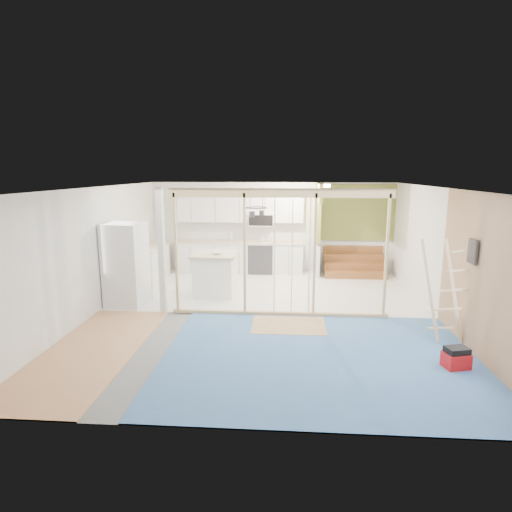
# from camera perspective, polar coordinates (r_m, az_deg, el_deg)

# --- Properties ---
(room) EXTENTS (7.01, 8.01, 2.61)m
(room) POSITION_cam_1_polar(r_m,az_deg,el_deg) (8.56, 1.14, 0.36)
(room) COLOR slate
(room) RESTS_ON ground
(floor_overlays) EXTENTS (7.00, 8.00, 0.03)m
(floor_overlays) POSITION_cam_1_polar(r_m,az_deg,el_deg) (8.95, 1.60, -7.71)
(floor_overlays) COLOR white
(floor_overlays) RESTS_ON room
(stud_frame) EXTENTS (4.66, 0.14, 2.60)m
(stud_frame) POSITION_cam_1_polar(r_m,az_deg,el_deg) (8.52, -0.68, 2.40)
(stud_frame) COLOR tan
(stud_frame) RESTS_ON room
(base_cabinets) EXTENTS (4.45, 2.24, 0.93)m
(base_cabinets) POSITION_cam_1_polar(r_m,az_deg,el_deg) (12.18, -5.60, -0.40)
(base_cabinets) COLOR white
(base_cabinets) RESTS_ON room
(upper_cabinets) EXTENTS (3.60, 0.41, 0.85)m
(upper_cabinets) POSITION_cam_1_polar(r_m,az_deg,el_deg) (12.32, -1.82, 6.15)
(upper_cabinets) COLOR white
(upper_cabinets) RESTS_ON room
(green_partition) EXTENTS (2.25, 1.51, 2.60)m
(green_partition) POSITION_cam_1_polar(r_m,az_deg,el_deg) (12.31, 11.60, 1.81)
(green_partition) COLOR olive
(green_partition) RESTS_ON room
(pot_rack) EXTENTS (0.52, 0.52, 0.72)m
(pot_rack) POSITION_cam_1_polar(r_m,az_deg,el_deg) (10.35, 0.01, 6.16)
(pot_rack) COLOR black
(pot_rack) RESTS_ON room
(sheathing_panel) EXTENTS (0.02, 4.00, 2.60)m
(sheathing_panel) POSITION_cam_1_polar(r_m,az_deg,el_deg) (7.26, 28.83, -3.05)
(sheathing_panel) COLOR tan
(sheathing_panel) RESTS_ON room
(electrical_panel) EXTENTS (0.04, 0.30, 0.40)m
(electrical_panel) POSITION_cam_1_polar(r_m,az_deg,el_deg) (7.71, 26.92, 0.56)
(electrical_panel) COLOR #38383D
(electrical_panel) RESTS_ON room
(ceiling_light) EXTENTS (0.32, 0.32, 0.08)m
(ceiling_light) POSITION_cam_1_polar(r_m,az_deg,el_deg) (11.44, 9.10, 9.23)
(ceiling_light) COLOR #FFEABF
(ceiling_light) RESTS_ON room
(fridge) EXTENTS (0.86, 0.84, 1.83)m
(fridge) POSITION_cam_1_polar(r_m,az_deg,el_deg) (9.71, -16.89, -1.15)
(fridge) COLOR white
(fridge) RESTS_ON room
(island) EXTENTS (1.06, 1.06, 1.01)m
(island) POSITION_cam_1_polar(r_m,az_deg,el_deg) (10.23, -5.45, -2.45)
(island) COLOR white
(island) RESTS_ON room
(bowl) EXTENTS (0.27, 0.27, 0.06)m
(bowl) POSITION_cam_1_polar(r_m,az_deg,el_deg) (9.99, -5.13, 0.39)
(bowl) COLOR white
(bowl) RESTS_ON island
(soap_bottle_a) EXTENTS (0.14, 0.14, 0.32)m
(soap_bottle_a) POSITION_cam_1_polar(r_m,az_deg,el_deg) (12.40, -3.43, 2.77)
(soap_bottle_a) COLOR silver
(soap_bottle_a) RESTS_ON base_cabinets
(soap_bottle_b) EXTENTS (0.12, 0.12, 0.21)m
(soap_bottle_b) POSITION_cam_1_polar(r_m,az_deg,el_deg) (12.18, 0.88, 2.36)
(soap_bottle_b) COLOR silver
(soap_bottle_b) RESTS_ON base_cabinets
(toolbox) EXTENTS (0.41, 0.35, 0.34)m
(toolbox) POSITION_cam_1_polar(r_m,az_deg,el_deg) (7.23, 25.14, -12.27)
(toolbox) COLOR #B71014
(toolbox) RESTS_ON room
(ladder) EXTENTS (0.94, 0.21, 1.79)m
(ladder) POSITION_cam_1_polar(r_m,az_deg,el_deg) (7.98, 23.87, -4.27)
(ladder) COLOR beige
(ladder) RESTS_ON room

